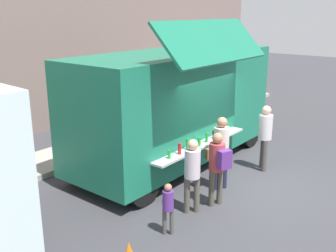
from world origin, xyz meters
TOP-DOWN VIEW (x-y plane):
  - ground_plane at (0.00, 0.00)m, footprint 60.00×60.00m
  - food_truck_main at (0.17, 2.20)m, footprint 6.40×3.21m
  - trash_bin at (4.16, 4.53)m, footprint 0.60×0.60m
  - customer_front_ordering at (-0.55, 0.32)m, footprint 0.56×0.43m
  - customer_mid_with_backpack at (-1.32, -0.09)m, footprint 0.42×0.54m
  - customer_rear_waiting at (-1.91, 0.15)m, footprint 0.33×0.33m
  - customer_extra_browsing at (1.20, 0.04)m, footprint 0.36×0.36m
  - child_near_queue at (-2.89, 0.00)m, footprint 0.21×0.21m

SIDE VIEW (x-z plane):
  - ground_plane at x=0.00m, z-range 0.00..0.00m
  - trash_bin at x=4.16m, z-range 0.00..0.89m
  - child_near_queue at x=-2.89m, z-range 0.10..1.14m
  - customer_rear_waiting at x=-1.91m, z-range 0.16..1.77m
  - customer_mid_with_backpack at x=-1.32m, z-range 0.18..1.83m
  - customer_front_ordering at x=-0.55m, z-range 0.16..1.93m
  - customer_extra_browsing at x=1.20m, z-range 0.17..1.93m
  - food_truck_main at x=0.17m, z-range -0.28..3.62m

